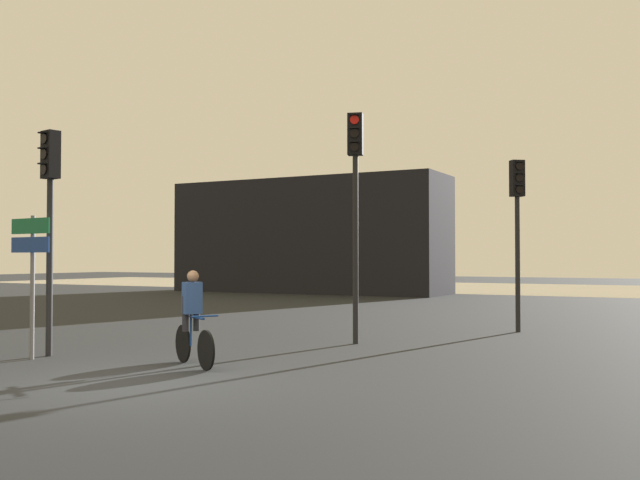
# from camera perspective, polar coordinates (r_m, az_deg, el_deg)

# --- Properties ---
(ground_plane) EXTENTS (120.00, 120.00, 0.00)m
(ground_plane) POSITION_cam_1_polar(r_m,az_deg,el_deg) (10.95, -14.95, -11.04)
(ground_plane) COLOR black
(water_strip) EXTENTS (80.00, 16.00, 0.01)m
(water_strip) POSITION_cam_1_polar(r_m,az_deg,el_deg) (43.75, 18.17, -3.75)
(water_strip) COLOR #9E937F
(water_strip) RESTS_ON ground
(distant_building) EXTENTS (14.76, 4.00, 5.93)m
(distant_building) POSITION_cam_1_polar(r_m,az_deg,el_deg) (37.74, -0.92, 0.30)
(distant_building) COLOR black
(distant_building) RESTS_ON ground
(traffic_light_far_right) EXTENTS (0.41, 0.42, 4.26)m
(traffic_light_far_right) POSITION_cam_1_polar(r_m,az_deg,el_deg) (18.32, 15.52, 2.17)
(traffic_light_far_right) COLOR black
(traffic_light_far_right) RESTS_ON ground
(traffic_light_near_left) EXTENTS (0.36, 0.38, 4.22)m
(traffic_light_near_left) POSITION_cam_1_polar(r_m,az_deg,el_deg) (14.30, -20.79, 3.11)
(traffic_light_near_left) COLOR black
(traffic_light_near_left) RESTS_ON ground
(traffic_light_center) EXTENTS (0.38, 0.39, 4.93)m
(traffic_light_center) POSITION_cam_1_polar(r_m,az_deg,el_deg) (15.31, 2.85, 4.44)
(traffic_light_center) COLOR black
(traffic_light_center) RESTS_ON ground
(direction_sign_post) EXTENTS (1.10, 0.17, 2.60)m
(direction_sign_post) POSITION_cam_1_polar(r_m,az_deg,el_deg) (13.89, -22.10, -1.49)
(direction_sign_post) COLOR slate
(direction_sign_post) RESTS_ON ground
(cyclist) EXTENTS (1.49, 0.91, 1.62)m
(cyclist) POSITION_cam_1_polar(r_m,az_deg,el_deg) (12.36, -10.14, -6.12)
(cyclist) COLOR black
(cyclist) RESTS_ON ground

